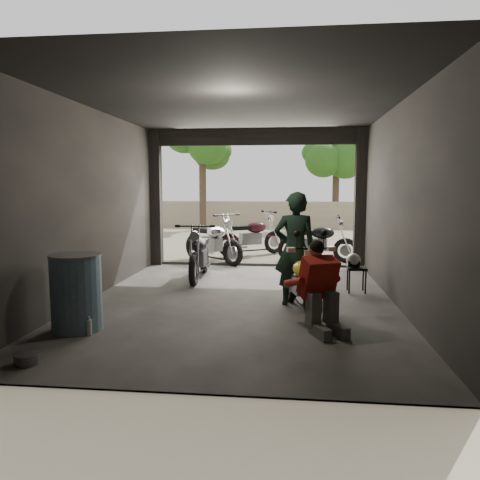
% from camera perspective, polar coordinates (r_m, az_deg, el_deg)
% --- Properties ---
extents(ground, '(80.00, 80.00, 0.00)m').
position_cam_1_polar(ground, '(7.80, -0.04, -7.53)').
color(ground, '#7A6D56').
rests_on(ground, ground).
extents(garage, '(7.00, 7.13, 3.20)m').
position_cam_1_polar(garage, '(8.13, 0.38, 2.19)').
color(garage, '#2D2B28').
rests_on(garage, ground).
extents(boundary_wall, '(18.00, 0.30, 1.20)m').
position_cam_1_polar(boundary_wall, '(21.57, 4.08, 3.14)').
color(boundary_wall, gray).
rests_on(boundary_wall, ground).
extents(tree_left, '(2.20, 2.20, 5.60)m').
position_cam_1_polar(tree_left, '(20.48, -4.62, 12.43)').
color(tree_left, '#382B1E').
rests_on(tree_left, ground).
extents(tree_right, '(2.20, 2.20, 5.00)m').
position_cam_1_polar(tree_right, '(21.66, 11.71, 10.86)').
color(tree_right, '#382B1E').
rests_on(tree_right, ground).
extents(main_bike, '(1.05, 1.71, 1.06)m').
position_cam_1_polar(main_bike, '(7.15, 7.41, -4.51)').
color(main_bike, beige).
rests_on(main_bike, ground).
extents(left_bike, '(0.78, 1.75, 1.16)m').
position_cam_1_polar(left_bike, '(9.53, -4.98, -1.39)').
color(left_bike, black).
rests_on(left_bike, ground).
extents(outside_bike_a, '(1.90, 1.77, 1.25)m').
position_cam_1_polar(outside_bike_a, '(11.56, -3.37, 0.24)').
color(outside_bike_a, black).
rests_on(outside_bike_a, ground).
extents(outside_bike_b, '(1.91, 1.59, 1.21)m').
position_cam_1_polar(outside_bike_b, '(12.87, 1.50, 0.82)').
color(outside_bike_b, '#370D16').
rests_on(outside_bike_b, ground).
extents(outside_bike_c, '(1.78, 0.82, 1.17)m').
position_cam_1_polar(outside_bike_c, '(11.82, 9.44, 0.13)').
color(outside_bike_c, black).
rests_on(outside_bike_c, ground).
extents(rider, '(0.70, 0.50, 1.82)m').
position_cam_1_polar(rider, '(7.44, 6.71, -1.14)').
color(rider, black).
rests_on(rider, ground).
extents(mechanic, '(0.87, 0.97, 1.16)m').
position_cam_1_polar(mechanic, '(6.13, 10.03, -5.97)').
color(mechanic, '#AF2617').
rests_on(mechanic, ground).
extents(stool, '(0.34, 0.34, 0.47)m').
position_cam_1_polar(stool, '(8.59, 14.03, -3.72)').
color(stool, black).
rests_on(stool, ground).
extents(helmet, '(0.33, 0.34, 0.24)m').
position_cam_1_polar(helmet, '(8.60, 13.66, -2.38)').
color(helmet, silver).
rests_on(helmet, stool).
extents(oil_drum, '(0.86, 0.86, 1.01)m').
position_cam_1_polar(oil_drum, '(6.52, -19.31, -6.16)').
color(oil_drum, '#3D5867').
rests_on(oil_drum, ground).
extents(sign_post, '(0.74, 0.08, 2.22)m').
position_cam_1_polar(sign_post, '(11.56, 20.23, 4.10)').
color(sign_post, black).
rests_on(sign_post, ground).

